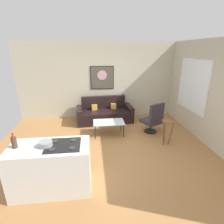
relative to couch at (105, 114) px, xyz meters
name	(u,v)px	position (x,y,z in m)	size (l,w,h in m)	color
ground	(113,148)	(0.08, -1.90, -0.31)	(6.40, 6.40, 0.04)	#A87341
back_wall	(105,81)	(0.08, 0.52, 1.11)	(6.40, 0.05, 2.80)	beige
right_wall	(205,92)	(2.70, -1.60, 1.11)	(0.05, 6.40, 2.80)	beige
couch	(105,114)	(0.00, 0.00, 0.00)	(2.05, 0.98, 0.88)	black
coffee_table	(109,123)	(0.05, -1.10, 0.10)	(0.94, 0.56, 0.42)	silver
armchair	(153,119)	(1.44, -1.16, 0.18)	(0.73, 0.72, 0.99)	black
bar_stool	(167,127)	(1.57, -1.88, 0.24)	(0.33, 0.33, 0.71)	brown
kitchen_counter	(52,168)	(-1.22, -3.23, 0.17)	(1.42, 0.70, 0.94)	silver
soda_bottle	(14,141)	(-1.78, -3.22, 0.75)	(0.09, 0.09, 0.28)	#4D2F1E
mixing_bowl	(46,144)	(-1.26, -3.24, 0.67)	(0.23, 0.23, 0.10)	#8F969C
wall_painting	(102,78)	(-0.03, 0.48, 1.25)	(0.86, 0.03, 0.85)	black
window	(192,86)	(2.66, -1.00, 1.17)	(0.03, 1.58, 1.59)	silver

